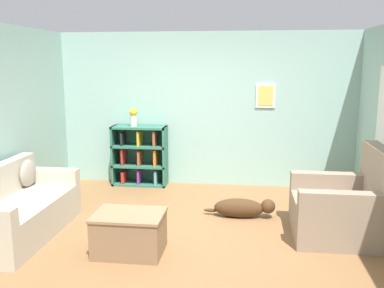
{
  "coord_description": "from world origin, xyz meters",
  "views": [
    {
      "loc": [
        0.69,
        -5.0,
        2.09
      ],
      "look_at": [
        0.0,
        0.4,
        1.05
      ],
      "focal_mm": 40.0,
      "sensor_mm": 36.0,
      "label": 1
    }
  ],
  "objects_px": {
    "bookshelf": "(140,156)",
    "coffee_table": "(129,232)",
    "vase": "(133,116)",
    "couch": "(16,211)",
    "recliner_chair": "(345,208)",
    "dog": "(243,208)"
  },
  "relations": [
    {
      "from": "bookshelf",
      "to": "recliner_chair",
      "type": "height_order",
      "value": "recliner_chair"
    },
    {
      "from": "couch",
      "to": "recliner_chair",
      "type": "relative_size",
      "value": 1.6
    },
    {
      "from": "bookshelf",
      "to": "dog",
      "type": "height_order",
      "value": "bookshelf"
    },
    {
      "from": "couch",
      "to": "recliner_chair",
      "type": "height_order",
      "value": "recliner_chair"
    },
    {
      "from": "bookshelf",
      "to": "vase",
      "type": "distance_m",
      "value": 0.71
    },
    {
      "from": "vase",
      "to": "recliner_chair",
      "type": "bearing_deg",
      "value": -31.4
    },
    {
      "from": "recliner_chair",
      "to": "vase",
      "type": "distance_m",
      "value": 3.73
    },
    {
      "from": "couch",
      "to": "bookshelf",
      "type": "distance_m",
      "value": 2.59
    },
    {
      "from": "recliner_chair",
      "to": "dog",
      "type": "relative_size",
      "value": 1.14
    },
    {
      "from": "bookshelf",
      "to": "coffee_table",
      "type": "bearing_deg",
      "value": -78.57
    },
    {
      "from": "bookshelf",
      "to": "vase",
      "type": "bearing_deg",
      "value": -166.61
    },
    {
      "from": "recliner_chair",
      "to": "vase",
      "type": "relative_size",
      "value": 3.51
    },
    {
      "from": "dog",
      "to": "vase",
      "type": "bearing_deg",
      "value": 143.59
    },
    {
      "from": "recliner_chair",
      "to": "dog",
      "type": "xyz_separation_m",
      "value": [
        -1.22,
        0.51,
        -0.23
      ]
    },
    {
      "from": "bookshelf",
      "to": "dog",
      "type": "relative_size",
      "value": 1.05
    },
    {
      "from": "dog",
      "to": "recliner_chair",
      "type": "bearing_deg",
      "value": -22.53
    },
    {
      "from": "couch",
      "to": "vase",
      "type": "xyz_separation_m",
      "value": [
        0.85,
        2.37,
        0.89
      ]
    },
    {
      "from": "bookshelf",
      "to": "coffee_table",
      "type": "xyz_separation_m",
      "value": [
        0.54,
        -2.68,
        -0.26
      ]
    },
    {
      "from": "bookshelf",
      "to": "dog",
      "type": "xyz_separation_m",
      "value": [
        1.78,
        -1.41,
        -0.37
      ]
    },
    {
      "from": "couch",
      "to": "bookshelf",
      "type": "xyz_separation_m",
      "value": [
        0.95,
        2.4,
        0.19
      ]
    },
    {
      "from": "recliner_chair",
      "to": "bookshelf",
      "type": "bearing_deg",
      "value": 147.46
    },
    {
      "from": "couch",
      "to": "dog",
      "type": "relative_size",
      "value": 1.82
    }
  ]
}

